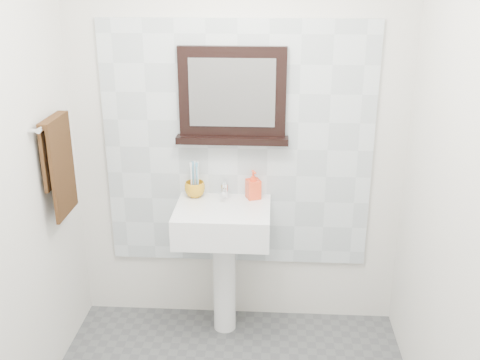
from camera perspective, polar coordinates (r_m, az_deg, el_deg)
name	(u,v)px	position (r m, az deg, el deg)	size (l,w,h in m)	color
back_wall	(238,131)	(3.34, -0.23, 4.96)	(2.00, 0.01, 2.50)	silver
right_wall	(469,210)	(2.42, 22.27, -2.85)	(0.01, 2.20, 2.50)	silver
splashback	(238,148)	(3.35, -0.24, 3.25)	(1.60, 0.02, 1.50)	silver
pedestal_sink	(223,235)	(3.34, -1.72, -5.62)	(0.55, 0.44, 0.96)	white
toothbrush_cup	(195,189)	(3.39, -4.61, -0.95)	(0.12, 0.12, 0.10)	orange
toothbrushes	(195,177)	(3.37, -4.61, 0.26)	(0.05, 0.04, 0.21)	white
soap_dispenser	(253,185)	(3.35, 1.36, -0.47)	(0.08, 0.08, 0.17)	#FF221E
framed_mirror	(232,98)	(3.25, -0.78, 8.35)	(0.66, 0.11, 0.56)	black
towel_bar	(52,121)	(3.12, -18.51, 5.71)	(0.07, 0.40, 0.03)	silver
hand_towel	(58,159)	(3.17, -17.97, 2.04)	(0.06, 0.30, 0.55)	#321D0E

